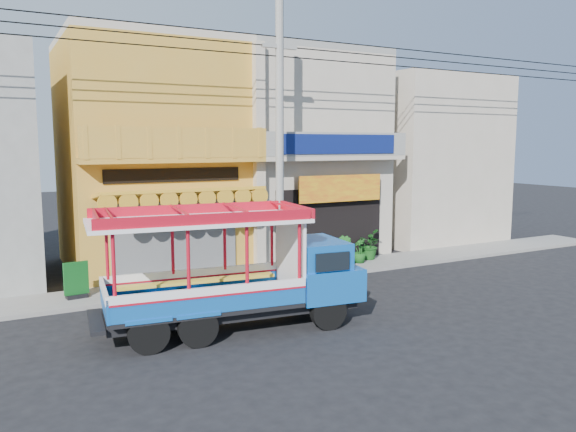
% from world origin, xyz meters
% --- Properties ---
extents(ground, '(90.00, 90.00, 0.00)m').
position_xyz_m(ground, '(0.00, 0.00, 0.00)').
color(ground, black).
rests_on(ground, ground).
extents(sidewalk, '(30.00, 2.00, 0.12)m').
position_xyz_m(sidewalk, '(0.00, 4.00, 0.06)').
color(sidewalk, slate).
rests_on(sidewalk, ground).
extents(shophouse_left, '(6.00, 7.50, 8.24)m').
position_xyz_m(shophouse_left, '(-4.00, 7.96, 4.11)').
color(shophouse_left, gold).
rests_on(shophouse_left, ground).
extents(shophouse_right, '(6.00, 6.75, 8.24)m').
position_xyz_m(shophouse_right, '(2.00, 7.96, 4.11)').
color(shophouse_right, '#B0A690').
rests_on(shophouse_right, ground).
extents(party_pilaster, '(0.35, 0.30, 8.00)m').
position_xyz_m(party_pilaster, '(-1.00, 4.85, 4.00)').
color(party_pilaster, '#B0A690').
rests_on(party_pilaster, ground).
extents(filler_building_right, '(6.00, 6.00, 7.60)m').
position_xyz_m(filler_building_right, '(9.00, 8.00, 3.80)').
color(filler_building_right, '#B0A690').
rests_on(filler_building_right, ground).
extents(utility_pole, '(28.00, 0.26, 9.00)m').
position_xyz_m(utility_pole, '(-0.85, 3.30, 5.03)').
color(utility_pole, gray).
rests_on(utility_pole, ground).
extents(songthaew_truck, '(6.72, 2.80, 3.05)m').
position_xyz_m(songthaew_truck, '(-3.76, -0.45, 1.47)').
color(songthaew_truck, black).
rests_on(songthaew_truck, ground).
extents(green_sign, '(0.70, 0.38, 1.06)m').
position_xyz_m(green_sign, '(-7.28, 3.99, 0.57)').
color(green_sign, black).
rests_on(green_sign, sidewalk).
extents(potted_plant_a, '(1.28, 1.32, 1.12)m').
position_xyz_m(potted_plant_a, '(3.48, 4.54, 0.68)').
color(potted_plant_a, '#154C17').
rests_on(potted_plant_a, sidewalk).
extents(potted_plant_b, '(0.67, 0.74, 1.12)m').
position_xyz_m(potted_plant_b, '(1.87, 3.75, 0.68)').
color(potted_plant_b, '#154C17').
rests_on(potted_plant_b, sidewalk).
extents(potted_plant_c, '(0.61, 0.61, 0.92)m').
position_xyz_m(potted_plant_c, '(2.79, 4.13, 0.58)').
color(potted_plant_c, '#154C17').
rests_on(potted_plant_c, sidewalk).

